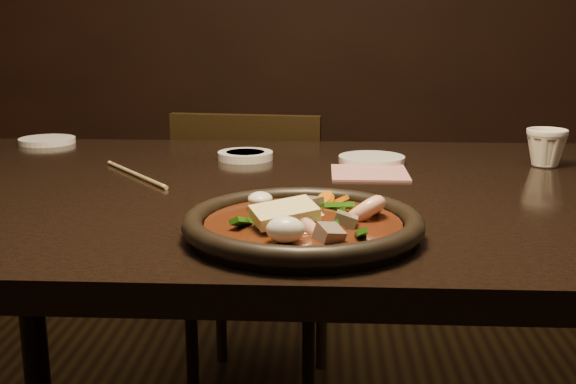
{
  "coord_description": "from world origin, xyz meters",
  "views": [
    {
      "loc": [
        -0.05,
        -1.14,
        1.02
      ],
      "look_at": [
        -0.1,
        -0.25,
        0.8
      ],
      "focal_mm": 45.0,
      "sensor_mm": 36.0,
      "label": 1
    }
  ],
  "objects_px": {
    "chair": "(255,248)",
    "plate": "(303,225)",
    "tea_cup": "(546,146)",
    "table": "(354,232)"
  },
  "relations": [
    {
      "from": "table",
      "to": "plate",
      "type": "relative_size",
      "value": 5.29
    },
    {
      "from": "table",
      "to": "tea_cup",
      "type": "relative_size",
      "value": 21.38
    },
    {
      "from": "chair",
      "to": "table",
      "type": "bearing_deg",
      "value": 115.59
    },
    {
      "from": "plate",
      "to": "tea_cup",
      "type": "relative_size",
      "value": 4.04
    },
    {
      "from": "table",
      "to": "tea_cup",
      "type": "distance_m",
      "value": 0.42
    },
    {
      "from": "chair",
      "to": "plate",
      "type": "distance_m",
      "value": 0.99
    },
    {
      "from": "table",
      "to": "tea_cup",
      "type": "xyz_separation_m",
      "value": [
        0.36,
        0.19,
        0.11
      ]
    },
    {
      "from": "table",
      "to": "tea_cup",
      "type": "height_order",
      "value": "tea_cup"
    },
    {
      "from": "table",
      "to": "plate",
      "type": "height_order",
      "value": "plate"
    },
    {
      "from": "chair",
      "to": "tea_cup",
      "type": "distance_m",
      "value": 0.82
    }
  ]
}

